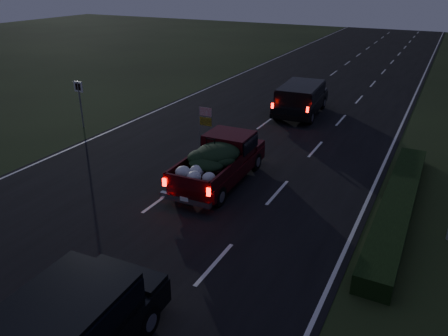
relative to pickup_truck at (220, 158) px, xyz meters
The scene contains 6 objects.
ground 2.87m from the pickup_truck, 116.34° to the right, with size 120.00×120.00×0.00m, color black.
road_asphalt 2.86m from the pickup_truck, 116.34° to the right, with size 14.00×120.00×0.02m, color black.
hedge_row 6.67m from the pickup_truck, ahead, with size 1.00×10.00×0.60m, color black.
route_sign 10.06m from the pickup_truck, 165.06° to the left, with size 0.55×0.08×2.50m.
pickup_truck is the anchor object (origin of this frame).
lead_suv 10.08m from the pickup_truck, 90.11° to the left, with size 2.48×5.24×1.47m.
Camera 1 is at (8.53, -11.47, 7.58)m, focal length 35.00 mm.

